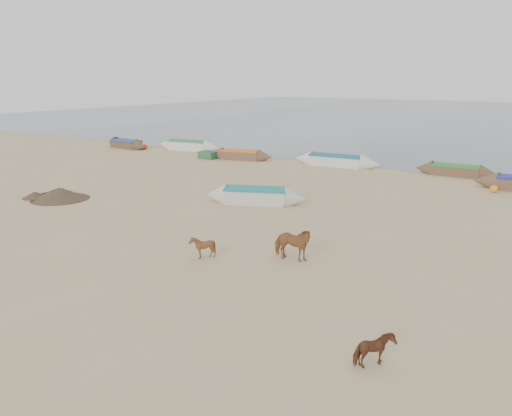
{
  "coord_description": "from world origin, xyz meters",
  "views": [
    {
      "loc": [
        11.39,
        -13.76,
        6.52
      ],
      "look_at": [
        0.0,
        4.0,
        1.0
      ],
      "focal_mm": 35.0,
      "sensor_mm": 36.0,
      "label": 1
    }
  ],
  "objects_px": {
    "cow_adult": "(292,244)",
    "near_canoe": "(255,196)",
    "calf_right": "(375,351)",
    "calf_front": "(202,247)"
  },
  "relations": [
    {
      "from": "cow_adult",
      "to": "near_canoe",
      "type": "distance_m",
      "value": 8.7
    },
    {
      "from": "cow_adult",
      "to": "calf_right",
      "type": "distance_m",
      "value": 7.16
    },
    {
      "from": "cow_adult",
      "to": "calf_right",
      "type": "relative_size",
      "value": 1.82
    },
    {
      "from": "cow_adult",
      "to": "calf_front",
      "type": "distance_m",
      "value": 3.32
    },
    {
      "from": "cow_adult",
      "to": "calf_front",
      "type": "height_order",
      "value": "cow_adult"
    },
    {
      "from": "calf_right",
      "to": "near_canoe",
      "type": "bearing_deg",
      "value": 54.06
    },
    {
      "from": "calf_right",
      "to": "near_canoe",
      "type": "relative_size",
      "value": 0.15
    },
    {
      "from": "calf_front",
      "to": "near_canoe",
      "type": "bearing_deg",
      "value": -173.34
    },
    {
      "from": "calf_right",
      "to": "cow_adult",
      "type": "bearing_deg",
      "value": 55.49
    },
    {
      "from": "calf_front",
      "to": "near_canoe",
      "type": "relative_size",
      "value": 0.16
    }
  ]
}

